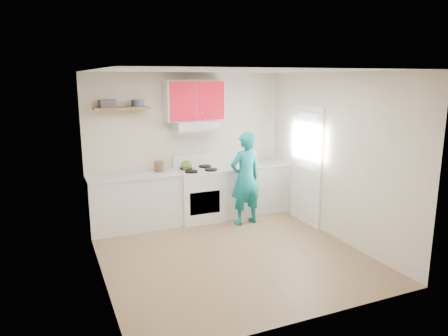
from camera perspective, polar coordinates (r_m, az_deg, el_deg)
name	(u,v)px	position (r m, az deg, el deg)	size (l,w,h in m)	color
floor	(230,253)	(6.24, 0.76, -11.50)	(3.80, 3.80, 0.00)	brown
ceiling	(230,71)	(5.71, 0.83, 13.12)	(3.60, 3.80, 0.04)	white
back_wall	(187,146)	(7.58, -5.10, 3.01)	(3.60, 0.04, 2.60)	beige
front_wall	(308,203)	(4.23, 11.42, -4.68)	(3.60, 0.04, 2.60)	beige
left_wall	(96,178)	(5.38, -17.00, -1.34)	(0.04, 3.80, 2.60)	beige
right_wall	(335,157)	(6.76, 14.85, 1.51)	(0.04, 3.80, 2.60)	beige
door	(307,165)	(7.35, 11.23, 0.35)	(0.05, 0.85, 2.05)	white
door_glass	(307,141)	(7.26, 11.19, 3.61)	(0.01, 0.55, 0.95)	white
counter_left	(135,202)	(7.23, -12.08, -4.59)	(1.52, 0.60, 0.90)	silver
counter_right	(250,189)	(7.92, 3.56, -2.86)	(1.32, 0.60, 0.90)	silver
stove	(199,195)	(7.50, -3.47, -3.65)	(0.76, 0.65, 0.92)	white
range_hood	(196,125)	(7.35, -3.88, 5.85)	(0.76, 0.44, 0.15)	silver
upper_cabinets	(194,100)	(7.37, -4.07, 9.18)	(1.02, 0.33, 0.70)	red
shelf	(122,108)	(7.08, -13.78, 7.92)	(0.90, 0.30, 0.04)	brown
books	(107,104)	(7.01, -15.64, 8.45)	(0.25, 0.18, 0.13)	#423A42
tin	(137,103)	(7.08, -11.72, 8.64)	(0.19, 0.19, 0.12)	#333D4C
kettle	(186,165)	(7.35, -5.14, 0.39)	(0.20, 0.20, 0.17)	#4B7420
crock	(159,167)	(7.29, -8.87, 0.11)	(0.16, 0.16, 0.20)	#523924
cutting_board	(237,167)	(7.64, 1.84, 0.13)	(0.31, 0.22, 0.02)	olive
silicone_mat	(270,164)	(7.94, 6.25, 0.49)	(0.30, 0.25, 0.01)	red
person	(245,178)	(7.20, 2.93, -1.43)	(0.59, 0.39, 1.62)	#0E787E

